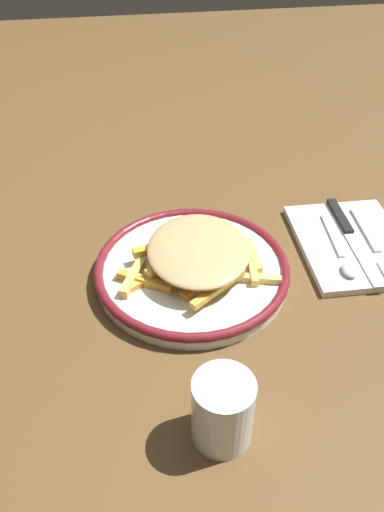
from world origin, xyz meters
The scene contains 8 objects.
ground_plane centered at (0.00, 0.00, 0.00)m, with size 2.60×2.60×0.00m, color #533A1E.
plate centered at (0.00, 0.00, 0.01)m, with size 0.28×0.28×0.03m.
fries_heap centered at (-0.01, 0.00, 0.04)m, with size 0.22×0.20×0.04m.
napkin centered at (-0.25, -0.03, 0.01)m, with size 0.16×0.21×0.01m, color white.
fork centered at (-0.28, -0.02, 0.01)m, with size 0.03×0.18×0.01m.
knife centered at (-0.25, -0.05, 0.01)m, with size 0.02×0.21×0.01m.
spoon centered at (-0.22, 0.00, 0.02)m, with size 0.03×0.15×0.01m.
water_glass centered at (0.01, 0.25, 0.04)m, with size 0.06×0.06×0.09m, color silver.
Camera 1 is at (0.08, 0.55, 0.51)m, focal length 36.67 mm.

